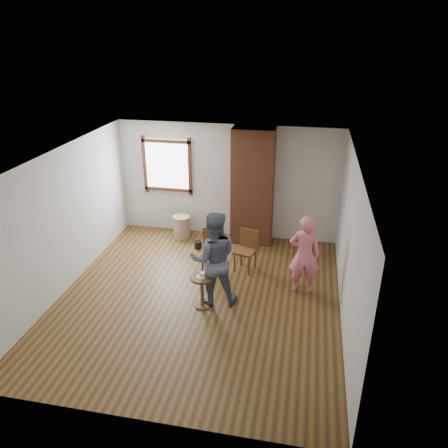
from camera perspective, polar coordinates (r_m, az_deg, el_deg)
The scene contains 12 objects.
ground at distance 8.05m, azimuth -3.28°, elevation -9.63°, with size 5.50×5.50×0.00m, color brown.
room_shell at distance 7.75m, azimuth -2.89°, elevation 4.06°, with size 5.04×5.52×2.62m.
brick_chimney at distance 9.56m, azimuth 3.75°, elevation 4.83°, with size 0.90×0.50×2.60m, color #9A5336.
stoneware_crock at distance 10.19m, azimuth -5.54°, elevation -0.31°, with size 0.40×0.40×0.51m, color tan.
dark_pot at distance 9.70m, azimuth -3.43°, elevation -2.71°, with size 0.17×0.17×0.17m, color black.
dining_chair_left at distance 8.67m, azimuth -1.53°, elevation -3.14°, with size 0.44×0.44×0.88m.
dining_chair_right at distance 8.74m, azimuth 2.97°, elevation -3.10°, with size 0.48×0.48×0.83m.
side_table at distance 7.62m, azimuth -2.89°, elevation -8.15°, with size 0.40×0.40×0.60m.
cake_plate at distance 7.52m, azimuth -2.92°, elevation -6.86°, with size 0.18×0.18×0.01m, color white.
cake_slice at distance 7.50m, azimuth -2.85°, elevation -6.65°, with size 0.08×0.07×0.06m, color white.
man at distance 7.51m, azimuth -1.38°, elevation -4.57°, with size 0.84×0.65×1.73m, color #16193C.
person_pink at distance 7.97m, azimuth 10.45°, elevation -3.97°, with size 0.56×0.37×1.53m, color pink.
Camera 1 is at (1.75, -6.43, 4.52)m, focal length 35.00 mm.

